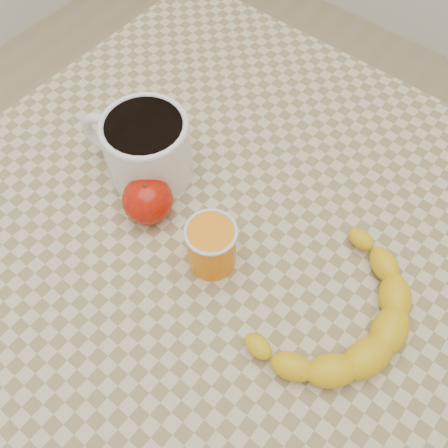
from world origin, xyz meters
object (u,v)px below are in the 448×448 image
Objects in this scene: coffee_mug at (145,146)px; apple at (148,200)px; banana at (337,314)px; table at (224,261)px; orange_juice_glass at (211,246)px.

apple is (0.05, -0.05, -0.02)m from coffee_mug.
banana is at bearing 5.31° from apple.
table is 0.20m from coffee_mug.
coffee_mug is 2.32× the size of orange_juice_glass.
coffee_mug is 0.07m from apple.
apple is (-0.11, 0.00, -0.01)m from orange_juice_glass.
coffee_mug reaches higher than apple.
apple reaches higher than table.
coffee_mug is at bearing -169.05° from banana.
coffee_mug reaches higher than table.
banana is at bearing 10.11° from orange_juice_glass.
orange_juice_glass is at bearing -1.88° from apple.
orange_juice_glass is 0.91× the size of apple.
apple is 0.28m from banana.
table is 9.81× the size of apple.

